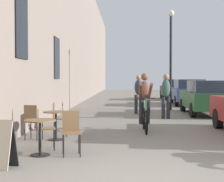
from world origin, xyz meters
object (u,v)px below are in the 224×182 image
Objects in this scene: cyclist_on_bicycle at (145,104)px; street_lamp at (171,47)px; cafe_table_mid at (56,119)px; cafe_chair_near_toward_street at (71,129)px; parked_car_fourth at (174,89)px; pedestrian_near at (166,93)px; cafe_chair_near_toward_wall at (43,126)px; parked_car_third at (188,92)px; cafe_table_near at (40,130)px; cafe_chair_mid_toward_street at (58,117)px; parked_car_second at (206,97)px; pedestrian_mid at (138,92)px; cafe_chair_mid_toward_wall at (32,120)px.

street_lamp is at bearing 76.43° from cyclist_on_bicycle.
cafe_chair_near_toward_street is at bearing -69.54° from cafe_table_mid.
street_lamp is 1.15× the size of parked_car_fourth.
pedestrian_near is at bearing -99.43° from parked_car_fourth.
parked_car_third is (5.52, 13.27, 0.26)m from cafe_chair_near_toward_wall.
cyclist_on_bicycle reaches higher than cafe_table_near.
cafe_chair_mid_toward_street is 0.18× the size of street_lamp.
cafe_table_mid is 0.17× the size of parked_car_second.
pedestrian_mid is at bearing 74.71° from cafe_table_near.
pedestrian_near is 0.35× the size of street_lamp.
street_lamp reaches higher than pedestrian_mid.
pedestrian_near reaches higher than parked_car_fourth.
parked_car_fourth reaches higher than cafe_table_near.
pedestrian_near is 2.10m from pedestrian_mid.
parked_car_fourth is (5.51, 18.89, 0.26)m from cafe_chair_near_toward_wall.
street_lamp is at bearing 62.08° from cafe_chair_mid_toward_wall.
parked_car_third is at bearing 73.42° from pedestrian_near.
pedestrian_near reaches higher than cafe_chair_mid_toward_wall.
cyclist_on_bicycle is (2.40, 0.98, 0.29)m from cafe_chair_mid_toward_street.
parked_car_fourth reaches higher than cafe_chair_near_toward_street.
cafe_table_mid is 0.81× the size of cafe_chair_mid_toward_wall.
cafe_chair_near_toward_street and cafe_chair_near_toward_wall have the same top height.
cafe_table_mid is 0.17× the size of parked_car_third.
parked_car_fourth is (4.82, 19.39, 0.26)m from cafe_chair_near_toward_street.
pedestrian_mid reaches higher than parked_car_second.
pedestrian_mid reaches higher than cafe_table_mid.
cafe_chair_mid_toward_street is 17.90m from parked_car_fourth.
cafe_table_near is at bearing -105.60° from parked_car_fourth.
pedestrian_near is 0.41× the size of parked_car_fourth.
cafe_chair_mid_toward_wall is at bearing -116.56° from parked_car_third.
cafe_chair_near_toward_street is 11.15m from street_lamp.
cafe_table_mid is 7.10m from pedestrian_mid.
cafe_table_near is 1.80m from cafe_table_mid.
cafe_chair_mid_toward_wall is 3.38m from cyclist_on_bicycle.
cyclist_on_bicycle is at bearing 56.10° from cafe_table_near.
cafe_chair_near_toward_wall is at bearing -65.23° from cafe_chair_mid_toward_wall.
cafe_chair_near_toward_wall is at bearing -92.09° from cafe_table_mid.
parked_car_third reaches higher than cafe_chair_mid_toward_wall.
cafe_chair_mid_toward_wall is 0.21× the size of parked_car_second.
pedestrian_near is 2.56m from parked_car_second.
cafe_chair_near_toward_street is 2.48m from cafe_chair_mid_toward_street.
cafe_table_mid is 0.15× the size of street_lamp.
cafe_chair_mid_toward_wall is at bearing 126.48° from cafe_chair_near_toward_street.
cafe_table_mid is at bearing -115.04° from street_lamp.
pedestrian_near reaches higher than cyclist_on_bicycle.
parked_car_fourth is at bearing 90.16° from parked_car_third.
cafe_chair_near_toward_wall is 0.51× the size of cyclist_on_bicycle.
pedestrian_mid reaches higher than parked_car_third.
cafe_chair_mid_toward_wall reaches higher than cafe_table_mid.
parked_car_second is at bearing 57.73° from cafe_table_near.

